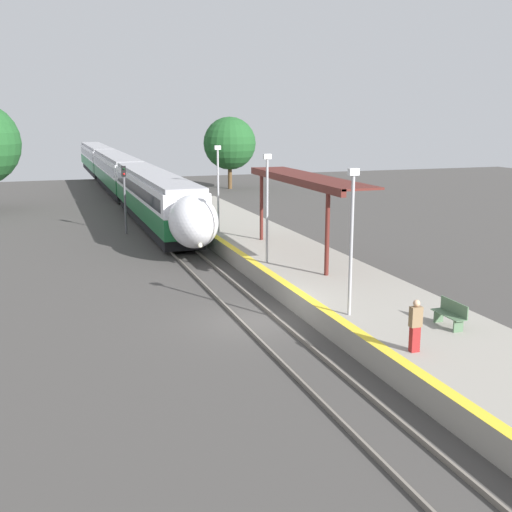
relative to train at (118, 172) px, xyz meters
name	(u,v)px	position (x,y,z in m)	size (l,w,h in m)	color
ground_plane	(258,321)	(0.00, -43.43, -2.21)	(120.00, 120.00, 0.00)	#423F3D
rail_left	(240,321)	(-0.72, -43.43, -2.14)	(0.08, 90.00, 0.15)	slate
rail_right	(275,317)	(0.72, -43.43, -2.14)	(0.08, 90.00, 0.15)	slate
train	(118,172)	(0.00, 0.00, 0.00)	(2.75, 69.22, 3.87)	black
platform_right	(358,300)	(4.33, -43.43, -1.78)	(5.19, 64.00, 0.87)	gray
platform_bench	(451,313)	(5.11, -48.56, -0.88)	(0.44, 1.47, 0.89)	#4C6B4C
person_waiting	(415,325)	(2.68, -50.20, -0.51)	(0.36, 0.22, 1.63)	maroon
railway_signal	(125,193)	(-2.32, -22.68, 0.55)	(0.28, 0.28, 4.54)	#59595E
lamppost_near	(352,232)	(2.48, -46.28, 1.65)	(0.36, 0.20, 5.22)	#9E9EA3
lamppost_mid	(267,201)	(2.48, -37.56, 1.65)	(0.36, 0.20, 5.22)	#9E9EA3
lamppost_far	(218,183)	(2.48, -28.83, 1.65)	(0.36, 0.20, 5.22)	#9E9EA3
station_canopy	(301,181)	(4.74, -36.32, 2.40)	(2.02, 11.79, 4.02)	#511E19
background_tree_right	(230,143)	(11.99, 0.88, 2.65)	(5.61, 5.61, 7.68)	brown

